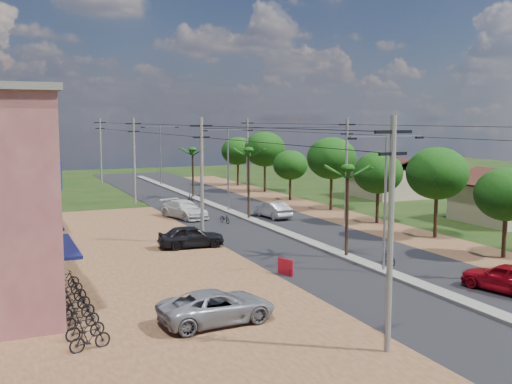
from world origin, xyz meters
The scene contains 36 objects.
ground centered at (0.00, 0.00, 0.00)m, with size 160.00×160.00×0.00m, color black.
road centered at (0.00, 15.00, 0.02)m, with size 12.00×110.00×0.04m, color black.
median centered at (0.00, 18.00, 0.09)m, with size 1.00×90.00×0.18m, color #605E56.
dirt_lot_west centered at (-15.00, 8.00, 0.02)m, with size 18.00×46.00×0.04m, color #52331C.
dirt_shoulder_east centered at (8.50, 15.00, 0.01)m, with size 5.00×90.00×0.03m, color #52331C.
house_east_near centered at (20.00, 10.00, 2.39)m, with size 7.60×7.50×4.60m.
house_east_far centered at (21.00, 28.00, 2.39)m, with size 7.60×7.50×4.60m.
tree_east_b centered at (9.30, 0.00, 4.11)m, with size 4.00×4.00×5.83m.
tree_east_c centered at (9.70, 7.00, 4.86)m, with size 4.60×4.60×6.83m.
tree_east_d centered at (9.40, 14.00, 4.34)m, with size 4.20×4.20×6.13m.
tree_east_e centered at (9.60, 22.00, 5.09)m, with size 4.80×4.80×7.14m.
tree_east_f centered at (9.20, 30.00, 3.89)m, with size 3.80×3.80×5.52m.
tree_east_g centered at (9.80, 38.00, 5.24)m, with size 5.00×5.00×7.38m.
tree_east_h centered at (9.50, 46.00, 4.64)m, with size 4.40×4.40×6.52m.
palm_median_near centered at (0.00, 4.00, 5.54)m, with size 2.00×2.00×6.15m.
palm_median_mid centered at (0.00, 20.00, 5.90)m, with size 2.00×2.00×6.55m.
palm_median_far centered at (0.00, 36.00, 5.26)m, with size 2.00×2.00×5.85m.
streetlight_near centered at (0.00, 0.00, 4.79)m, with size 5.10×0.18×8.00m.
streetlight_mid centered at (0.00, 25.00, 4.79)m, with size 5.10×0.18×8.00m.
streetlight_far centered at (0.00, 50.00, 4.79)m, with size 5.10×0.18×8.00m.
utility_pole_w_a centered at (-7.00, -10.00, 4.76)m, with size 1.60×0.24×9.00m.
utility_pole_w_b centered at (-7.00, 12.00, 4.76)m, with size 1.60×0.24×9.00m.
utility_pole_w_c centered at (-7.00, 34.00, 4.76)m, with size 1.60×0.24×9.00m.
utility_pole_w_d centered at (-7.00, 55.00, 4.76)m, with size 1.60×0.24×9.00m.
utility_pole_e_b centered at (7.50, 16.00, 4.76)m, with size 1.60×0.24×9.00m.
utility_pole_e_c centered at (7.50, 38.00, 4.76)m, with size 1.60×0.24×9.00m.
car_red_near centered at (3.29, -5.92, 0.76)m, with size 1.81×4.49×1.53m, color maroon.
car_silver_mid centered at (2.36, 19.96, 0.72)m, with size 1.53×4.40×1.45m, color gray.
car_white_far centered at (-5.00, 22.93, 0.79)m, with size 2.22×5.45×1.58m, color beige.
car_parked_silver centered at (-11.83, -4.29, 0.72)m, with size 2.38×5.16×1.44m, color gray.
car_parked_dark centered at (-8.17, 10.98, 0.77)m, with size 1.83×4.54×1.55m, color black.
moto_rider_east centered at (1.48, 1.46, 0.42)m, with size 0.56×1.62×0.85m, color black.
moto_rider_west_a centered at (-2.57, 19.16, 0.40)m, with size 0.53×1.53×0.80m, color black.
moto_rider_west_b centered at (-1.99, 30.66, 0.55)m, with size 0.52×1.84×1.10m, color black.
roadside_sign centered at (-5.50, 1.72, 0.48)m, with size 0.46×1.12×0.97m.
parked_scooter_row centered at (-17.38, -0.73, 0.50)m, with size 1.73×9.97×1.00m.
Camera 1 is at (-20.44, -28.08, 8.86)m, focal length 42.00 mm.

